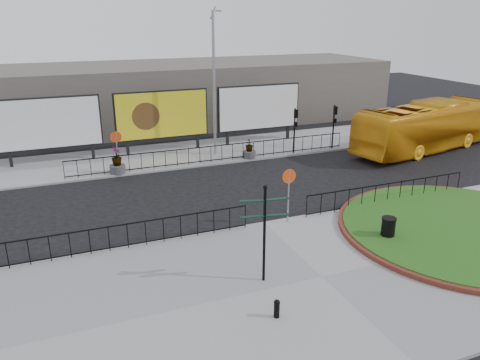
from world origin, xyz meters
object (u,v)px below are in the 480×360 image
billboard_mid (162,115)px  litter_bin (388,229)px  bollard (277,308)px  planter_a (117,163)px  lamp_post (214,82)px  fingerpost_sign (265,224)px  planter_c (249,150)px  bus (426,127)px

billboard_mid → litter_bin: bearing=-71.6°
bollard → planter_a: planter_a is taller
lamp_post → litter_bin: bearing=-80.3°
bollard → planter_a: size_ratio=0.39×
fingerpost_sign → bollard: bearing=-88.3°
litter_bin → planter_a: bearing=125.0°
litter_bin → planter_c: planter_c is taller
bollard → planter_c: (5.78, 15.90, 0.16)m
billboard_mid → lamp_post: bearing=-33.3°
lamp_post → planter_a: (-6.57, -1.60, -4.08)m
litter_bin → planter_c: 12.92m
planter_c → bollard: bearing=-110.0°
litter_bin → planter_a: (-9.04, 12.90, 0.13)m
lamp_post → bollard: lamp_post is taller
lamp_post → billboard_mid: bearing=146.7°
planter_c → litter_bin: bearing=-86.8°
litter_bin → planter_a: 15.76m
billboard_mid → litter_bin: (5.48, -16.47, -1.98)m
fingerpost_sign → planter_a: (-3.06, 13.82, -1.50)m
billboard_mid → fingerpost_sign: (-0.51, -17.39, -0.35)m
fingerpost_sign → planter_a: fingerpost_sign is taller
bollard → bus: bus is taller
litter_bin → planter_c: size_ratio=0.74×
bollard → bus: 22.30m
billboard_mid → planter_a: billboard_mid is taller
fingerpost_sign → billboard_mid: bearing=103.8°
bus → planter_a: 20.48m
bollard → planter_c: planter_c is taller
billboard_mid → lamp_post: size_ratio=0.67×
lamp_post → litter_bin: (2.47, -14.50, -4.21)m
billboard_mid → bollard: billboard_mid is taller
billboard_mid → fingerpost_sign: billboard_mid is taller
billboard_mid → litter_bin: billboard_mid is taller
bollard → bus: size_ratio=0.05×
fingerpost_sign → bollard: size_ratio=5.77×
fingerpost_sign → litter_bin: (5.99, 0.92, -1.63)m
litter_bin → bus: bearing=42.8°
lamp_post → planter_c: (1.76, -1.60, -4.21)m
lamp_post → bus: (13.74, -4.08, -3.17)m
litter_bin → lamp_post: bearing=99.7°
litter_bin → planter_a: planter_a is taller
fingerpost_sign → bus: (17.25, 11.34, -0.59)m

